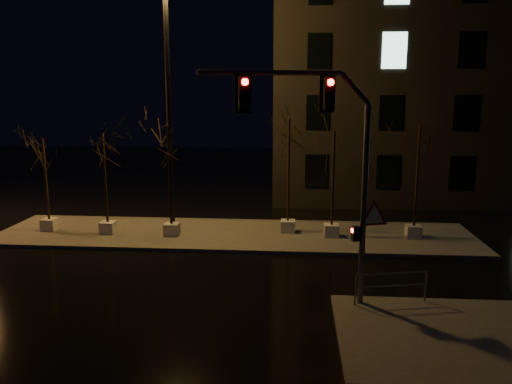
{
  "coord_description": "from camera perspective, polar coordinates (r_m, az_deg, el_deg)",
  "views": [
    {
      "loc": [
        2.79,
        -16.22,
        6.48
      ],
      "look_at": [
        1.3,
        2.5,
        2.8
      ],
      "focal_mm": 35.0,
      "sensor_mm": 36.0,
      "label": 1
    }
  ],
  "objects": [
    {
      "name": "ground",
      "position": [
        17.69,
        -4.93,
        -10.45
      ],
      "size": [
        90.0,
        90.0,
        0.0
      ],
      "primitive_type": "plane",
      "color": "black",
      "rests_on": "ground"
    },
    {
      "name": "median",
      "position": [
        23.29,
        -2.51,
        -4.89
      ],
      "size": [
        22.0,
        5.0,
        0.15
      ],
      "primitive_type": "cube",
      "color": "#4E4A46",
      "rests_on": "ground"
    },
    {
      "name": "sidewalk_corner",
      "position": [
        15.0,
        23.2,
        -15.15
      ],
      "size": [
        7.0,
        5.0,
        0.15
      ],
      "primitive_type": "cube",
      "color": "#4E4A46",
      "rests_on": "ground"
    },
    {
      "name": "building",
      "position": [
        36.02,
        23.2,
        11.84
      ],
      "size": [
        25.0,
        12.0,
        15.0
      ],
      "primitive_type": "cube",
      "color": "black",
      "rests_on": "ground"
    },
    {
      "name": "tree_0",
      "position": [
        25.09,
        -23.04,
        3.44
      ],
      "size": [
        1.8,
        1.8,
        4.45
      ],
      "color": "silver",
      "rests_on": "median"
    },
    {
      "name": "tree_1",
      "position": [
        23.54,
        -17.0,
        3.93
      ],
      "size": [
        1.8,
        1.8,
        4.73
      ],
      "color": "silver",
      "rests_on": "median"
    },
    {
      "name": "tree_2",
      "position": [
        22.5,
        -9.91,
        4.7
      ],
      "size": [
        1.8,
        1.8,
        5.13
      ],
      "color": "silver",
      "rests_on": "median"
    },
    {
      "name": "tree_3",
      "position": [
        22.76,
        3.78,
        5.41
      ],
      "size": [
        1.8,
        1.8,
        5.39
      ],
      "color": "silver",
      "rests_on": "median"
    },
    {
      "name": "tree_4",
      "position": [
        22.28,
        8.87,
        4.2
      ],
      "size": [
        1.8,
        1.8,
        4.89
      ],
      "color": "silver",
      "rests_on": "median"
    },
    {
      "name": "tree_5",
      "position": [
        22.93,
        18.09,
        4.5
      ],
      "size": [
        1.8,
        1.8,
        5.16
      ],
      "color": "silver",
      "rests_on": "median"
    },
    {
      "name": "traffic_signal_mast",
      "position": [
        14.51,
        8.41,
        4.07
      ],
      "size": [
        5.5,
        1.76,
        6.98
      ],
      "rotation": [
        0.0,
        0.0,
        0.31
      ],
      "color": "#5C5F64",
      "rests_on": "sidewalk_corner"
    },
    {
      "name": "streetlight_main",
      "position": [
        22.92,
        -10.0,
        11.25
      ],
      "size": [
        2.8,
        0.66,
        11.2
      ],
      "rotation": [
        0.0,
        0.0,
        0.13
      ],
      "color": "black",
      "rests_on": "median"
    },
    {
      "name": "guard_rail_a",
      "position": [
        16.06,
        15.18,
        -10.04
      ],
      "size": [
        2.25,
        0.53,
        0.99
      ],
      "rotation": [
        0.0,
        0.0,
        0.21
      ],
      "color": "#5C5F64",
      "rests_on": "sidewalk_corner"
    }
  ]
}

